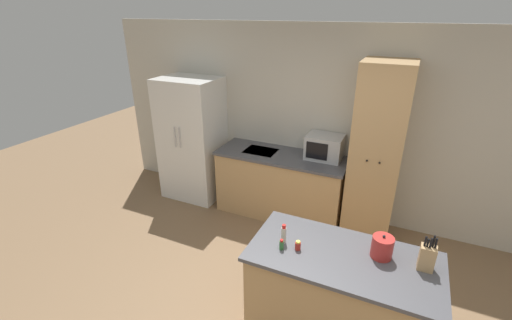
{
  "coord_description": "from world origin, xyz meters",
  "views": [
    {
      "loc": [
        0.71,
        -2.06,
        2.74
      ],
      "look_at": [
        -0.88,
        1.4,
        1.05
      ],
      "focal_mm": 24.0,
      "sensor_mm": 36.0,
      "label": 1
    }
  ],
  "objects_px": {
    "knife_block": "(427,257)",
    "spice_bottle_short_red": "(284,234)",
    "kettle": "(382,247)",
    "pantry_cabinet": "(376,155)",
    "spice_bottle_amber_oil": "(281,245)",
    "spice_bottle_tall_dark": "(298,246)",
    "refrigerator": "(192,139)",
    "microwave": "(325,147)"
  },
  "relations": [
    {
      "from": "knife_block",
      "to": "spice_bottle_short_red",
      "type": "bearing_deg",
      "value": -172.39
    },
    {
      "from": "spice_bottle_short_red",
      "to": "kettle",
      "type": "distance_m",
      "value": 0.79
    },
    {
      "from": "pantry_cabinet",
      "to": "spice_bottle_amber_oil",
      "type": "bearing_deg",
      "value": -104.98
    },
    {
      "from": "knife_block",
      "to": "kettle",
      "type": "relative_size",
      "value": 1.48
    },
    {
      "from": "knife_block",
      "to": "kettle",
      "type": "xyz_separation_m",
      "value": [
        -0.32,
        0.01,
        -0.02
      ]
    },
    {
      "from": "knife_block",
      "to": "spice_bottle_short_red",
      "type": "height_order",
      "value": "knife_block"
    },
    {
      "from": "spice_bottle_tall_dark",
      "to": "spice_bottle_amber_oil",
      "type": "xyz_separation_m",
      "value": [
        -0.13,
        -0.05,
        0.01
      ]
    },
    {
      "from": "spice_bottle_tall_dark",
      "to": "spice_bottle_short_red",
      "type": "bearing_deg",
      "value": 164.15
    },
    {
      "from": "refrigerator",
      "to": "spice_bottle_amber_oil",
      "type": "distance_m",
      "value": 2.83
    },
    {
      "from": "knife_block",
      "to": "spice_bottle_short_red",
      "type": "distance_m",
      "value": 1.11
    },
    {
      "from": "pantry_cabinet",
      "to": "knife_block",
      "type": "distance_m",
      "value": 1.74
    },
    {
      "from": "knife_block",
      "to": "spice_bottle_tall_dark",
      "type": "height_order",
      "value": "knife_block"
    },
    {
      "from": "refrigerator",
      "to": "knife_block",
      "type": "distance_m",
      "value": 3.61
    },
    {
      "from": "microwave",
      "to": "spice_bottle_tall_dark",
      "type": "xyz_separation_m",
      "value": [
        0.28,
        -1.93,
        -0.13
      ]
    },
    {
      "from": "refrigerator",
      "to": "spice_bottle_tall_dark",
      "type": "height_order",
      "value": "refrigerator"
    },
    {
      "from": "pantry_cabinet",
      "to": "spice_bottle_short_red",
      "type": "xyz_separation_m",
      "value": [
        -0.52,
        -1.79,
        -0.13
      ]
    },
    {
      "from": "spice_bottle_tall_dark",
      "to": "spice_bottle_short_red",
      "type": "xyz_separation_m",
      "value": [
        -0.14,
        0.04,
        0.04
      ]
    },
    {
      "from": "refrigerator",
      "to": "pantry_cabinet",
      "type": "distance_m",
      "value": 2.66
    },
    {
      "from": "microwave",
      "to": "spice_bottle_amber_oil",
      "type": "bearing_deg",
      "value": -85.57
    },
    {
      "from": "spice_bottle_tall_dark",
      "to": "spice_bottle_short_red",
      "type": "distance_m",
      "value": 0.15
    },
    {
      "from": "microwave",
      "to": "spice_bottle_short_red",
      "type": "distance_m",
      "value": 1.9
    },
    {
      "from": "refrigerator",
      "to": "spice_bottle_amber_oil",
      "type": "height_order",
      "value": "refrigerator"
    },
    {
      "from": "pantry_cabinet",
      "to": "spice_bottle_tall_dark",
      "type": "xyz_separation_m",
      "value": [
        -0.38,
        -1.83,
        -0.17
      ]
    },
    {
      "from": "spice_bottle_short_red",
      "to": "spice_bottle_amber_oil",
      "type": "relative_size",
      "value": 1.88
    },
    {
      "from": "pantry_cabinet",
      "to": "spice_bottle_short_red",
      "type": "bearing_deg",
      "value": -106.19
    },
    {
      "from": "spice_bottle_amber_oil",
      "to": "microwave",
      "type": "bearing_deg",
      "value": 94.43
    },
    {
      "from": "pantry_cabinet",
      "to": "spice_bottle_tall_dark",
      "type": "bearing_deg",
      "value": -101.68
    },
    {
      "from": "microwave",
      "to": "spice_bottle_short_red",
      "type": "height_order",
      "value": "microwave"
    },
    {
      "from": "refrigerator",
      "to": "kettle",
      "type": "distance_m",
      "value": 3.32
    },
    {
      "from": "spice_bottle_amber_oil",
      "to": "spice_bottle_tall_dark",
      "type": "bearing_deg",
      "value": 22.46
    },
    {
      "from": "refrigerator",
      "to": "kettle",
      "type": "bearing_deg",
      "value": -28.74
    },
    {
      "from": "microwave",
      "to": "spice_bottle_tall_dark",
      "type": "relative_size",
      "value": 5.59
    },
    {
      "from": "spice_bottle_short_red",
      "to": "refrigerator",
      "type": "bearing_deg",
      "value": 140.57
    },
    {
      "from": "microwave",
      "to": "spice_bottle_short_red",
      "type": "bearing_deg",
      "value": -85.84
    },
    {
      "from": "refrigerator",
      "to": "microwave",
      "type": "relative_size",
      "value": 3.98
    },
    {
      "from": "refrigerator",
      "to": "kettle",
      "type": "xyz_separation_m",
      "value": [
        2.91,
        -1.6,
        0.08
      ]
    },
    {
      "from": "microwave",
      "to": "knife_block",
      "type": "bearing_deg",
      "value": -54.64
    },
    {
      "from": "spice_bottle_tall_dark",
      "to": "microwave",
      "type": "bearing_deg",
      "value": 98.22
    },
    {
      "from": "refrigerator",
      "to": "spice_bottle_tall_dark",
      "type": "bearing_deg",
      "value": -38.27
    },
    {
      "from": "pantry_cabinet",
      "to": "spice_bottle_tall_dark",
      "type": "distance_m",
      "value": 1.87
    },
    {
      "from": "spice_bottle_amber_oil",
      "to": "kettle",
      "type": "xyz_separation_m",
      "value": [
        0.76,
        0.25,
        0.05
      ]
    },
    {
      "from": "refrigerator",
      "to": "spice_bottle_amber_oil",
      "type": "xyz_separation_m",
      "value": [
        2.15,
        -1.85,
        0.03
      ]
    }
  ]
}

